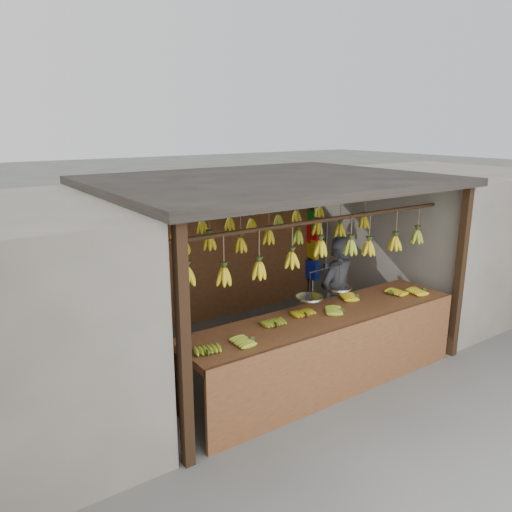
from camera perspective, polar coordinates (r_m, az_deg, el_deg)
ground at (r=7.04m, az=1.41°, el=-10.81°), size 80.00×80.00×0.00m
stall at (r=6.70m, az=-0.14°, el=5.61°), size 4.30×3.30×2.40m
neighbor_right at (r=9.15m, az=20.05°, el=1.99°), size 3.00×3.00×2.30m
counter at (r=5.89m, az=8.70°, el=-8.70°), size 3.64×0.83×0.96m
hanging_bananas at (r=6.50m, az=1.50°, el=2.10°), size 3.66×2.24×0.39m
balance_scale at (r=5.93m, az=7.85°, el=-3.79°), size 0.82×0.37×0.89m
vendor at (r=6.80m, az=9.15°, el=-4.52°), size 0.66×0.51×1.63m
bag_bundles at (r=8.85m, az=6.50°, el=1.46°), size 0.08×0.26×1.25m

